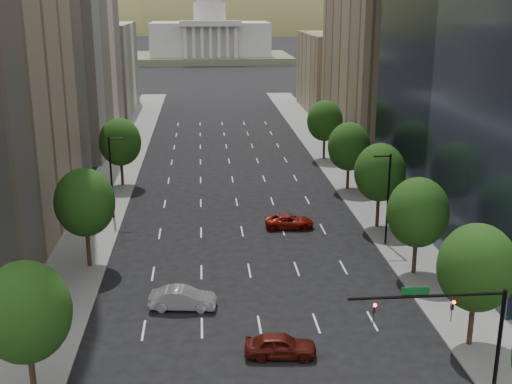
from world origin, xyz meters
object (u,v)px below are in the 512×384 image
object	(u,v)px
capitol	(210,38)
car_silver	(183,298)
traffic_signal	(460,321)
car_red_far	(289,221)
car_maroon	(280,345)

from	to	relation	value
capitol	car_silver	xyz separation A→B (m)	(-5.58, -206.49, -7.74)
car_silver	traffic_signal	bearing A→B (deg)	-123.03
capitol	car_red_far	world-z (taller)	capitol
car_silver	car_red_far	distance (m)	20.38
traffic_signal	capitol	xyz separation A→B (m)	(-10.53, 219.71, 3.40)
car_silver	car_red_far	xyz separation A→B (m)	(10.53, 17.45, -0.14)
car_red_far	capitol	bearing A→B (deg)	3.71
car_maroon	capitol	bearing A→B (deg)	5.45
traffic_signal	car_maroon	xyz separation A→B (m)	(-9.53, 5.70, -4.36)
capitol	car_silver	size ratio (longest dim) A/B	11.84
car_maroon	car_silver	world-z (taller)	car_silver
car_maroon	car_silver	distance (m)	9.99
car_silver	car_red_far	world-z (taller)	car_silver
capitol	car_maroon	distance (m)	214.15
traffic_signal	car_silver	bearing A→B (deg)	140.63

